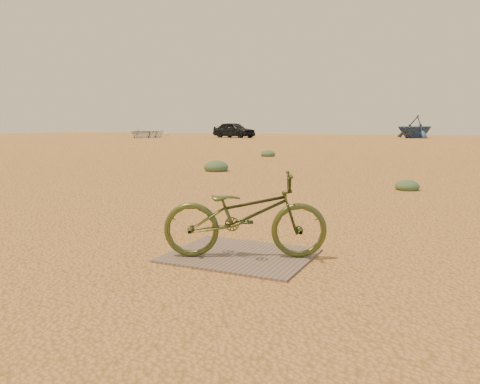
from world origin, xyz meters
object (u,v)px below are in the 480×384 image
at_px(plywood_board, 240,255).
at_px(boat_far_left, 415,127).
at_px(bicycle, 245,215).
at_px(boat_near_left, 145,132).
at_px(car, 234,130).

bearing_deg(plywood_board, boat_far_left, 92.86).
distance_m(plywood_board, boat_far_left, 43.81).
height_order(bicycle, boat_near_left, boat_near_left).
distance_m(plywood_board, bicycle, 0.42).
xyz_separation_m(car, boat_far_left, (16.32, 5.86, 0.33)).
distance_m(bicycle, boat_far_left, 43.86).
bearing_deg(boat_far_left, plywood_board, -47.47).
distance_m(car, boat_far_left, 17.34).
height_order(plywood_board, bicycle, bicycle).
height_order(car, boat_far_left, boat_far_left).
xyz_separation_m(plywood_board, bicycle, (0.08, -0.05, 0.41)).
bearing_deg(boat_near_left, bicycle, -59.41).
bearing_deg(boat_near_left, boat_far_left, 13.69).
relative_size(bicycle, boat_far_left, 0.37).
bearing_deg(car, bicycle, -139.43).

